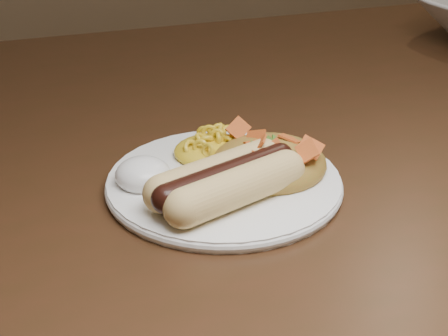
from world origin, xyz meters
name	(u,v)px	position (x,y,z in m)	size (l,w,h in m)	color
table	(291,208)	(0.00, 0.00, 0.66)	(1.60, 0.90, 0.75)	black
plate	(224,183)	(-0.11, -0.09, 0.76)	(0.21, 0.21, 0.01)	white
hotdog	(226,180)	(-0.12, -0.13, 0.78)	(0.12, 0.10, 0.03)	#DAC666
mac_and_cheese	(211,141)	(-0.11, -0.04, 0.78)	(0.07, 0.07, 0.03)	yellow
sour_cream	(143,167)	(-0.18, -0.08, 0.78)	(0.05, 0.05, 0.03)	white
taco_salad	(269,152)	(-0.07, -0.09, 0.78)	(0.11, 0.10, 0.05)	#B53B18
fork	(248,210)	(-0.10, -0.14, 0.75)	(0.02, 0.15, 0.00)	white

